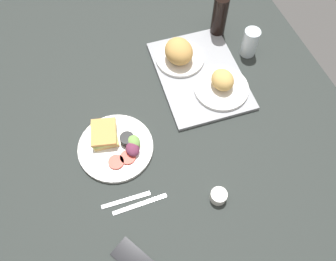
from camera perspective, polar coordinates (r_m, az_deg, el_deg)
ground_plane at (r=130.81cm, az=-1.53°, el=-0.84°), size 190.00×150.00×3.00cm
serving_tray at (r=144.49cm, az=5.27°, el=9.13°), size 46.33×34.84×1.60cm
bread_plate_near at (r=144.67cm, az=1.86°, el=12.64°), size 20.22×20.22×10.34cm
bread_plate_far at (r=138.36cm, az=8.90°, el=7.56°), size 21.79×21.79×8.18cm
plate_with_salad at (r=126.76cm, az=-8.60°, el=-2.32°), size 27.44×27.44×5.40cm
drinking_glass at (r=152.07cm, az=13.40°, el=13.98°), size 6.59×6.59×12.51cm
soda_bottle at (r=155.33cm, az=8.51°, el=18.11°), size 6.40×6.40×19.51cm
espresso_cup at (r=118.76cm, az=8.35°, el=-10.69°), size 5.60×5.60×4.00cm
fork at (r=119.83cm, az=-6.98°, el=-11.33°), size 2.09×17.04×0.50cm
knife at (r=118.91cm, az=-4.68°, el=-12.06°), size 1.49×19.01×0.50cm
cell_phone at (r=114.84cm, az=-5.54°, el=-20.58°), size 16.04×13.64×0.80cm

